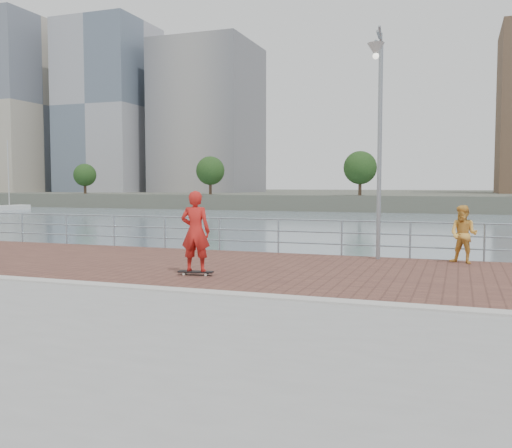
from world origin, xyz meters
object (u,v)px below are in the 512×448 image
(skateboarder, at_px, (195,231))
(bystander, at_px, (464,234))
(guardrail, at_px, (309,233))
(street_lamp, at_px, (378,103))

(skateboarder, relative_size, bystander, 1.21)
(guardrail, relative_size, bystander, 24.08)
(skateboarder, bearing_deg, guardrail, -116.02)
(street_lamp, bearing_deg, guardrail, 156.40)
(guardrail, height_order, skateboarder, skateboarder)
(bystander, bearing_deg, street_lamp, -150.07)
(skateboarder, height_order, bystander, skateboarder)
(street_lamp, distance_m, skateboarder, 6.50)
(guardrail, distance_m, bystander, 4.61)
(guardrail, bearing_deg, street_lamp, -23.60)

